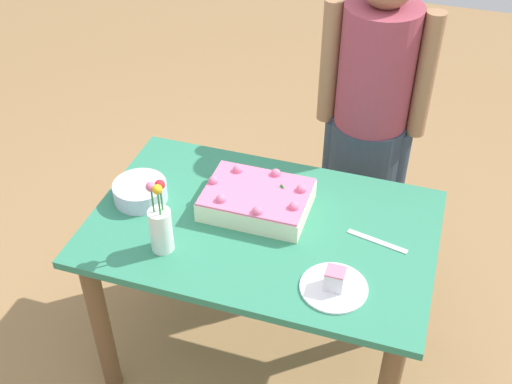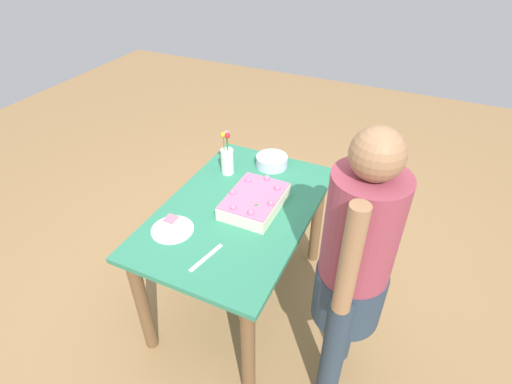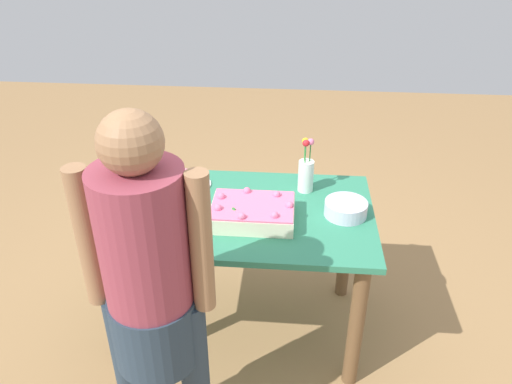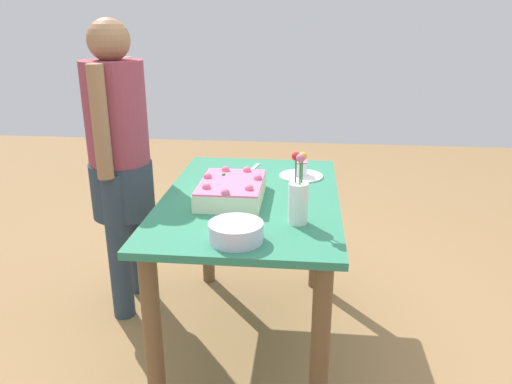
% 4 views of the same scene
% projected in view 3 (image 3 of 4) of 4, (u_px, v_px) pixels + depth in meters
% --- Properties ---
extents(ground_plane, '(8.00, 8.00, 0.00)m').
position_uv_depth(ground_plane, '(246.00, 325.00, 2.71)').
color(ground_plane, '#9B7448').
extents(dining_table, '(1.21, 0.78, 0.74)m').
position_uv_depth(dining_table, '(245.00, 234.00, 2.41)').
color(dining_table, '#30815F').
rests_on(dining_table, ground_plane).
extents(sheet_cake, '(0.37, 0.27, 0.10)m').
position_uv_depth(sheet_cake, '(253.00, 212.00, 2.25)').
color(sheet_cake, '#EEEFC7').
rests_on(sheet_cake, dining_table).
extents(serving_plate_with_slice, '(0.22, 0.22, 0.08)m').
position_uv_depth(serving_plate_with_slice, '(190.00, 182.00, 2.54)').
color(serving_plate_with_slice, white).
rests_on(serving_plate_with_slice, dining_table).
extents(cake_knife, '(0.21, 0.07, 0.00)m').
position_uv_depth(cake_knife, '(159.00, 210.00, 2.34)').
color(cake_knife, silver).
rests_on(cake_knife, dining_table).
extents(flower_vase, '(0.08, 0.08, 0.28)m').
position_uv_depth(flower_vase, '(306.00, 172.00, 2.46)').
color(flower_vase, white).
rests_on(flower_vase, dining_table).
extents(fruit_bowl, '(0.20, 0.20, 0.07)m').
position_uv_depth(fruit_bowl, '(346.00, 208.00, 2.29)').
color(fruit_bowl, silver).
rests_on(fruit_bowl, dining_table).
extents(person_standing, '(0.45, 0.31, 1.49)m').
position_uv_depth(person_standing, '(150.00, 285.00, 1.71)').
color(person_standing, '#2A3B4B').
rests_on(person_standing, ground_plane).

